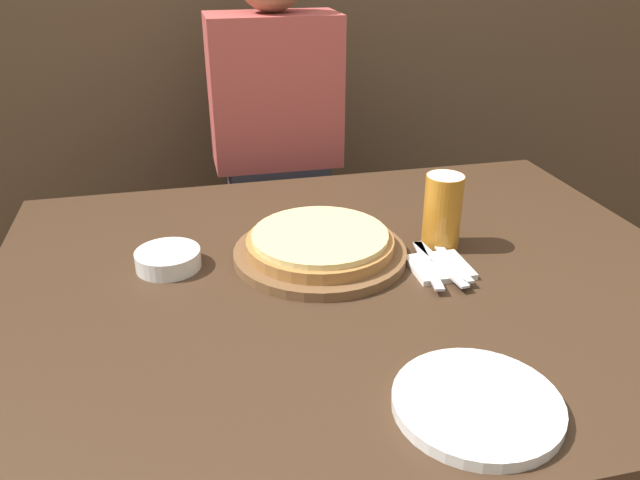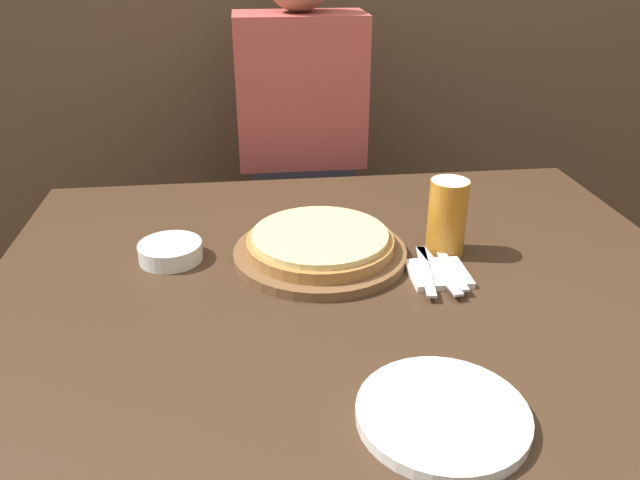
# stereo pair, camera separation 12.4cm
# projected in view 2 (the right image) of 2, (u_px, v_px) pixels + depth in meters

# --- Properties ---
(dining_table) EXTENTS (1.37, 1.09, 0.78)m
(dining_table) POSITION_uv_depth(u_px,v_px,m) (344.00, 432.00, 1.36)
(dining_table) COLOR #3D2819
(dining_table) RESTS_ON ground_plane
(pizza_on_board) EXTENTS (0.35, 0.35, 0.06)m
(pizza_on_board) POSITION_uv_depth(u_px,v_px,m) (320.00, 247.00, 1.25)
(pizza_on_board) COLOR brown
(pizza_on_board) RESTS_ON dining_table
(beer_glass) EXTENTS (0.08, 0.08, 0.16)m
(beer_glass) POSITION_uv_depth(u_px,v_px,m) (447.00, 214.00, 1.25)
(beer_glass) COLOR #B7701E
(beer_glass) RESTS_ON dining_table
(dinner_plate) EXTENTS (0.23, 0.23, 0.02)m
(dinner_plate) POSITION_uv_depth(u_px,v_px,m) (442.00, 415.00, 0.84)
(dinner_plate) COLOR silver
(dinner_plate) RESTS_ON dining_table
(side_bowl) EXTENTS (0.13, 0.13, 0.04)m
(side_bowl) POSITION_uv_depth(u_px,v_px,m) (170.00, 251.00, 1.25)
(side_bowl) COLOR silver
(side_bowl) RESTS_ON dining_table
(napkin_stack) EXTENTS (0.11, 0.11, 0.01)m
(napkin_stack) POSITION_uv_depth(u_px,v_px,m) (438.00, 274.00, 1.19)
(napkin_stack) COLOR white
(napkin_stack) RESTS_ON dining_table
(fork) EXTENTS (0.05, 0.19, 0.00)m
(fork) POSITION_uv_depth(u_px,v_px,m) (426.00, 270.00, 1.18)
(fork) COLOR silver
(fork) RESTS_ON napkin_stack
(dinner_knife) EXTENTS (0.04, 0.19, 0.00)m
(dinner_knife) POSITION_uv_depth(u_px,v_px,m) (438.00, 270.00, 1.19)
(dinner_knife) COLOR silver
(dinner_knife) RESTS_ON napkin_stack
(spoon) EXTENTS (0.02, 0.16, 0.00)m
(spoon) POSITION_uv_depth(u_px,v_px,m) (451.00, 269.00, 1.19)
(spoon) COLOR silver
(spoon) RESTS_ON napkin_stack
(diner_person) EXTENTS (0.36, 0.20, 1.36)m
(diner_person) POSITION_uv_depth(u_px,v_px,m) (302.00, 187.00, 1.91)
(diner_person) COLOR #33333D
(diner_person) RESTS_ON ground_plane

